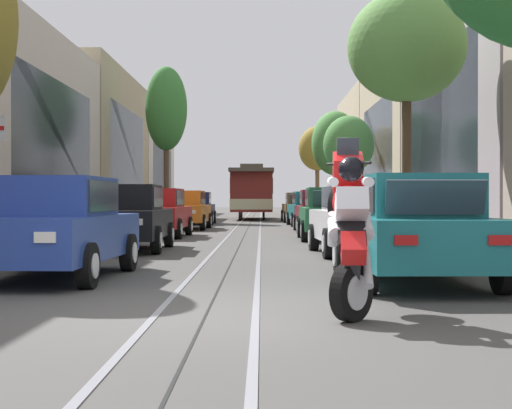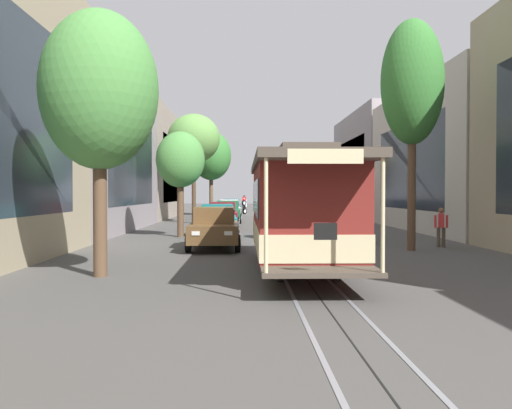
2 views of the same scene
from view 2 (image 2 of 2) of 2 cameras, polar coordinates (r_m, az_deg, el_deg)
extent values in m
plane|color=#4C4947|center=(27.36, 1.97, -3.25)|extent=(169.84, 169.84, 0.00)
cube|color=gray|center=(22.63, 4.00, -4.18)|extent=(0.08, 75.94, 0.01)
cube|color=gray|center=(22.56, 1.31, -4.19)|extent=(0.08, 75.94, 0.01)
cube|color=black|center=(22.59, 2.65, -4.19)|extent=(0.03, 75.94, 0.01)
cube|color=gray|center=(49.37, 12.44, 3.96)|extent=(4.72, 16.68, 9.05)
cube|color=#2D3842|center=(48.85, 9.76, 3.47)|extent=(0.04, 11.89, 5.43)
cube|color=beige|center=(33.13, 19.53, 4.50)|extent=(4.85, 16.68, 8.14)
cube|color=#2D3842|center=(32.34, 15.52, 3.88)|extent=(0.04, 11.89, 4.89)
cube|color=gray|center=(48.76, -11.50, 4.05)|extent=(4.88, 16.68, 9.15)
cube|color=#2D3842|center=(48.36, -8.67, 3.55)|extent=(0.04, 11.89, 5.49)
cube|color=gray|center=(32.18, -16.55, 5.96)|extent=(4.45, 16.68, 9.64)
cube|color=#2D3842|center=(31.64, -12.68, 5.18)|extent=(0.04, 11.89, 5.79)
cube|color=#233D93|center=(50.95, 3.44, -0.46)|extent=(1.97, 4.37, 0.66)
cube|color=#233D93|center=(50.79, 3.45, 0.24)|extent=(1.56, 2.12, 0.60)
cube|color=#2D3842|center=(51.63, 3.41, 0.24)|extent=(1.34, 0.28, 0.47)
cube|color=#2D3842|center=(49.61, 3.50, 0.20)|extent=(1.30, 0.25, 0.45)
cube|color=#2D3842|center=(50.76, 2.60, 0.24)|extent=(0.10, 1.81, 0.47)
cube|color=#2D3842|center=(50.82, 4.29, 0.24)|extent=(0.10, 1.81, 0.47)
cube|color=white|center=(53.09, 2.74, -0.29)|extent=(0.28, 0.05, 0.14)
cube|color=#B21414|center=(48.77, 2.89, -0.42)|extent=(0.28, 0.05, 0.12)
cube|color=white|center=(53.13, 3.95, -0.29)|extent=(0.28, 0.05, 0.14)
cube|color=#B21414|center=(48.82, 4.20, -0.42)|extent=(0.28, 0.05, 0.12)
cylinder|color=black|center=(52.27, 2.41, -0.78)|extent=(0.23, 0.65, 0.64)
cylinder|color=silver|center=(52.26, 2.29, -0.78)|extent=(0.03, 0.35, 0.35)
cylinder|color=black|center=(52.34, 4.34, -0.78)|extent=(0.23, 0.65, 0.64)
cylinder|color=silver|center=(52.34, 4.46, -0.78)|extent=(0.03, 0.35, 0.35)
cylinder|color=black|center=(49.60, 2.48, -0.89)|extent=(0.23, 0.65, 0.64)
cylinder|color=silver|center=(49.60, 2.36, -0.89)|extent=(0.03, 0.35, 0.35)
cylinder|color=black|center=(49.68, 4.51, -0.89)|extent=(0.23, 0.65, 0.64)
cylinder|color=silver|center=(49.68, 4.64, -0.89)|extent=(0.03, 0.35, 0.35)
cube|color=black|center=(44.31, 4.19, -0.71)|extent=(1.86, 4.32, 0.66)
cube|color=black|center=(44.14, 4.21, 0.10)|extent=(1.50, 2.08, 0.60)
cube|color=#2D3842|center=(44.97, 4.10, 0.09)|extent=(1.33, 0.24, 0.47)
cube|color=#2D3842|center=(42.97, 4.38, 0.04)|extent=(1.30, 0.21, 0.45)
cube|color=#2D3842|center=(44.07, 3.25, 0.10)|extent=(0.05, 1.81, 0.47)
cube|color=#2D3842|center=(44.23, 5.18, 0.10)|extent=(0.05, 1.81, 0.47)
cube|color=white|center=(46.40, 3.22, -0.50)|extent=(0.28, 0.04, 0.14)
cube|color=#B21414|center=(42.10, 3.75, -0.68)|extent=(0.28, 0.04, 0.12)
cube|color=white|center=(46.51, 4.59, -0.50)|extent=(0.28, 0.04, 0.14)
cube|color=#B21414|center=(42.22, 5.26, -0.67)|extent=(0.28, 0.04, 0.12)
cylinder|color=black|center=(45.56, 2.91, -1.07)|extent=(0.21, 0.64, 0.64)
cylinder|color=silver|center=(45.55, 2.77, -1.07)|extent=(0.02, 0.35, 0.35)
cylinder|color=black|center=(45.74, 5.11, -1.07)|extent=(0.21, 0.64, 0.64)
cylinder|color=silver|center=(45.76, 5.24, -1.07)|extent=(0.02, 0.35, 0.35)
cylinder|color=black|center=(42.91, 3.21, -1.21)|extent=(0.21, 0.64, 0.64)
cylinder|color=silver|center=(42.90, 3.07, -1.21)|extent=(0.02, 0.35, 0.35)
cylinder|color=black|center=(43.10, 5.55, -1.21)|extent=(0.21, 0.64, 0.64)
cylinder|color=silver|center=(43.12, 5.69, -1.21)|extent=(0.02, 0.35, 0.35)
cube|color=red|center=(37.68, 5.41, -1.05)|extent=(1.93, 4.35, 0.66)
cube|color=red|center=(37.51, 5.43, -0.10)|extent=(1.54, 2.11, 0.60)
cube|color=#2D3842|center=(38.35, 5.32, -0.10)|extent=(1.34, 0.26, 0.47)
cube|color=#2D3842|center=(36.34, 5.59, -0.17)|extent=(1.30, 0.24, 0.45)
cube|color=#2D3842|center=(37.46, 4.29, -0.10)|extent=(0.08, 1.81, 0.47)
cube|color=#2D3842|center=(37.59, 6.56, -0.10)|extent=(0.08, 1.81, 0.47)
cube|color=white|center=(39.79, 4.34, -0.79)|extent=(0.28, 0.05, 0.14)
cube|color=#B21414|center=(35.48, 4.81, -1.03)|extent=(0.28, 0.05, 0.12)
cube|color=white|center=(39.88, 5.94, -0.78)|extent=(0.28, 0.05, 0.14)
cube|color=#B21414|center=(35.58, 6.60, -1.02)|extent=(0.28, 0.05, 0.12)
cylinder|color=black|center=(38.96, 3.95, -1.46)|extent=(0.22, 0.65, 0.64)
cylinder|color=silver|center=(38.95, 3.78, -1.46)|extent=(0.03, 0.35, 0.35)
cylinder|color=black|center=(39.11, 6.52, -1.45)|extent=(0.22, 0.65, 0.64)
cylinder|color=silver|center=(39.12, 6.68, -1.45)|extent=(0.03, 0.35, 0.35)
cylinder|color=black|center=(36.30, 4.20, -1.65)|extent=(0.22, 0.65, 0.64)
cylinder|color=silver|center=(36.30, 4.03, -1.65)|extent=(0.03, 0.35, 0.35)
cylinder|color=black|center=(36.46, 6.96, -1.65)|extent=(0.22, 0.65, 0.64)
cylinder|color=silver|center=(36.47, 7.13, -1.65)|extent=(0.03, 0.35, 0.35)
cube|color=orange|center=(31.18, 6.33, -1.52)|extent=(1.89, 4.34, 0.66)
cube|color=orange|center=(31.00, 6.36, -0.37)|extent=(1.52, 2.09, 0.60)
cube|color=#2D3842|center=(31.84, 6.20, -0.36)|extent=(1.34, 0.25, 0.47)
cube|color=#2D3842|center=(29.83, 6.62, -0.47)|extent=(1.30, 0.22, 0.45)
cube|color=#2D3842|center=(30.93, 4.99, -0.37)|extent=(0.07, 1.81, 0.47)
cube|color=#2D3842|center=(31.10, 7.73, -0.37)|extent=(0.07, 1.81, 0.47)
cube|color=white|center=(33.26, 4.96, -1.18)|extent=(0.28, 0.05, 0.14)
cube|color=#B21414|center=(28.97, 5.71, -1.53)|extent=(0.28, 0.05, 0.12)
cube|color=white|center=(33.38, 6.87, -1.17)|extent=(0.28, 0.05, 0.14)
cube|color=#B21414|center=(29.10, 7.90, -1.52)|extent=(0.28, 0.05, 0.12)
cylinder|color=black|center=(32.44, 4.52, -1.99)|extent=(0.21, 0.64, 0.64)
cylinder|color=silver|center=(32.43, 4.33, -1.99)|extent=(0.03, 0.35, 0.35)
cylinder|color=black|center=(32.62, 7.61, -1.98)|extent=(0.21, 0.64, 0.64)
cylinder|color=silver|center=(32.64, 7.80, -1.98)|extent=(0.03, 0.35, 0.35)
cylinder|color=black|center=(29.78, 4.93, -2.28)|extent=(0.21, 0.64, 0.64)
cylinder|color=silver|center=(29.77, 4.72, -2.28)|extent=(0.03, 0.35, 0.35)
cylinder|color=black|center=(29.99, 8.28, -2.26)|extent=(0.21, 0.64, 0.64)
cylinder|color=silver|center=(30.00, 8.49, -2.26)|extent=(0.03, 0.35, 0.35)
cube|color=#19234C|center=(24.66, 8.71, -2.24)|extent=(1.84, 4.32, 0.66)
cube|color=#19234C|center=(24.48, 8.78, -0.79)|extent=(1.49, 2.08, 0.60)
cube|color=#2D3842|center=(25.31, 8.43, -0.77)|extent=(1.33, 0.23, 0.47)
cube|color=#2D3842|center=(23.32, 9.31, -0.94)|extent=(1.30, 0.21, 0.45)
cube|color=#2D3842|center=(24.36, 7.04, -0.80)|extent=(0.05, 1.81, 0.47)
cube|color=#2D3842|center=(24.63, 10.49, -0.78)|extent=(0.05, 1.81, 0.47)
cube|color=white|center=(26.69, 6.69, -1.76)|extent=(0.28, 0.04, 0.14)
cube|color=#B21414|center=(22.43, 8.31, -2.33)|extent=(0.28, 0.04, 0.12)
cube|color=white|center=(26.88, 9.04, -1.75)|extent=(0.28, 0.04, 0.14)
cube|color=#B21414|center=(22.66, 11.09, -2.30)|extent=(0.28, 0.04, 0.12)
cylinder|color=black|center=(25.85, 6.25, -2.81)|extent=(0.21, 0.64, 0.64)
cylinder|color=silver|center=(25.84, 6.01, -2.81)|extent=(0.02, 0.35, 0.35)
cylinder|color=black|center=(26.16, 10.07, -2.77)|extent=(0.21, 0.64, 0.64)
cylinder|color=silver|center=(26.18, 10.31, -2.77)|extent=(0.02, 0.35, 0.35)
cylinder|color=black|center=(23.22, 7.16, -3.27)|extent=(0.21, 0.64, 0.64)
cylinder|color=silver|center=(23.21, 6.89, -3.27)|extent=(0.02, 0.35, 0.35)
cylinder|color=black|center=(23.56, 11.40, -3.22)|extent=(0.21, 0.64, 0.64)
cylinder|color=silver|center=(23.59, 11.66, -3.21)|extent=(0.02, 0.35, 0.35)
cube|color=#196B70|center=(51.46, -2.65, -0.45)|extent=(1.91, 4.35, 0.66)
cube|color=#196B70|center=(51.59, -2.65, 0.26)|extent=(1.53, 2.10, 0.60)
cube|color=#2D3842|center=(50.76, -2.65, 0.22)|extent=(1.34, 0.26, 0.47)
cube|color=#2D3842|center=(52.78, -2.65, 0.26)|extent=(1.30, 0.23, 0.45)
cube|color=#2D3842|center=(51.60, -1.82, 0.26)|extent=(0.08, 1.81, 0.47)
cube|color=#2D3842|center=(51.60, -3.48, 0.26)|extent=(0.08, 1.81, 0.47)
cube|color=white|center=(49.30, -2.00, -0.40)|extent=(0.28, 0.05, 0.14)
cube|color=#B21414|center=(53.62, -2.06, -0.27)|extent=(0.28, 0.05, 0.12)
cube|color=white|center=(49.30, -3.29, -0.40)|extent=(0.28, 0.05, 0.14)
cube|color=#B21414|center=(53.62, -3.25, -0.27)|extent=(0.28, 0.05, 0.12)
cylinder|color=black|center=(50.14, -1.64, -0.86)|extent=(0.22, 0.65, 0.64)
cylinder|color=silver|center=(50.15, -1.51, -0.86)|extent=(0.03, 0.35, 0.35)
cylinder|color=black|center=(50.14, -3.65, -0.87)|extent=(0.22, 0.65, 0.64)
cylinder|color=silver|center=(50.14, -3.78, -0.87)|extent=(0.03, 0.35, 0.35)
cylinder|color=black|center=(52.81, -1.70, -0.76)|extent=(0.22, 0.65, 0.64)
cylinder|color=silver|center=(52.81, -1.58, -0.76)|extent=(0.03, 0.35, 0.35)
cylinder|color=black|center=(52.81, -3.61, -0.76)|extent=(0.22, 0.65, 0.64)
cylinder|color=silver|center=(52.81, -3.73, -0.76)|extent=(0.03, 0.35, 0.35)
cube|color=silver|center=(45.41, -2.82, -0.66)|extent=(2.00, 4.38, 0.66)
cube|color=silver|center=(45.55, -2.82, 0.13)|extent=(1.57, 2.13, 0.60)
cube|color=#2D3842|center=(44.71, -2.80, 0.09)|extent=(1.34, 0.28, 0.47)
cube|color=#2D3842|center=(46.73, -2.85, 0.14)|extent=(1.30, 0.26, 0.45)
cube|color=#2D3842|center=(45.57, -1.88, 0.14)|extent=(0.11, 1.81, 0.47)
cube|color=#2D3842|center=(45.54, -3.76, 0.13)|extent=(0.11, 1.81, 0.47)
cube|color=white|center=(43.27, -2.02, -0.62)|extent=(0.28, 0.05, 0.14)
cube|color=#B21414|center=(47.58, -2.19, -0.46)|extent=(0.28, 0.05, 0.12)
cube|color=white|center=(43.24, -3.50, -0.63)|extent=(0.28, 0.05, 0.14)
cube|color=#B21414|center=(47.56, -3.54, -0.46)|extent=(0.28, 0.05, 0.12)
cylinder|color=black|center=(44.12, -1.64, -1.15)|extent=(0.23, 0.65, 0.64)
cylinder|color=silver|center=(44.12, -1.50, -1.15)|extent=(0.04, 0.35, 0.35)
cylinder|color=black|center=(44.08, -3.93, -1.15)|extent=(0.23, 0.65, 0.64)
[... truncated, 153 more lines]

